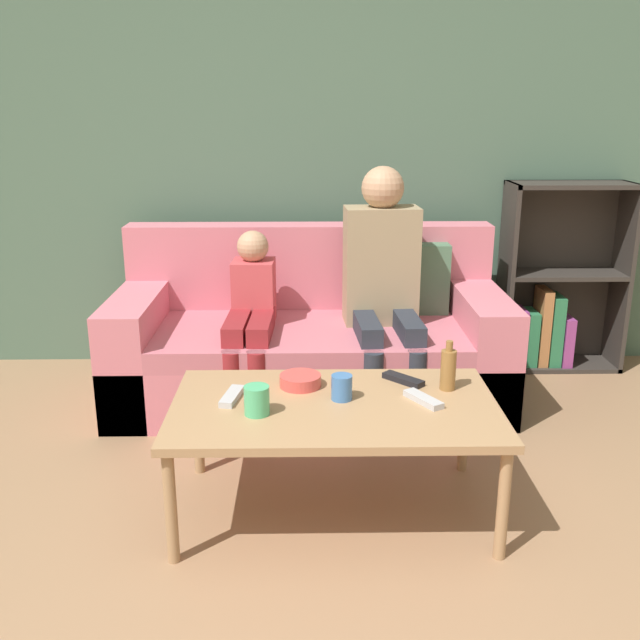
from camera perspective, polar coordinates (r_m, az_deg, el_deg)
wall_back at (r=3.99m, az=-1.91°, el=14.96°), size 12.00×0.06×2.60m
couch at (r=3.60m, az=-0.69°, el=-1.87°), size 1.91×0.87×0.83m
bookshelf at (r=4.20m, az=18.10°, el=1.93°), size 0.66×0.28×1.04m
coffee_table at (r=2.54m, az=1.17°, el=-7.44°), size 1.15×0.67×0.43m
person_adult at (r=3.44m, az=5.07°, el=3.71°), size 0.37×0.62×1.16m
person_child at (r=3.41m, az=-5.55°, el=0.46°), size 0.23×0.61×0.85m
cup_near at (r=2.54m, az=1.75°, el=-5.41°), size 0.08×0.08×0.09m
cup_far at (r=2.43m, az=-5.08°, el=-6.42°), size 0.09×0.09×0.10m
tv_remote_0 at (r=2.57m, az=-7.07°, el=-6.08°), size 0.08×0.18×0.02m
tv_remote_1 at (r=2.56m, az=8.26°, el=-6.29°), size 0.13×0.17×0.02m
tv_remote_2 at (r=2.72m, az=6.68°, el=-4.74°), size 0.15×0.15×0.02m
snack_bowl at (r=2.66m, az=-1.58°, el=-4.86°), size 0.15×0.15×0.05m
bottle at (r=2.66m, az=10.22°, el=-3.87°), size 0.06×0.06×0.19m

